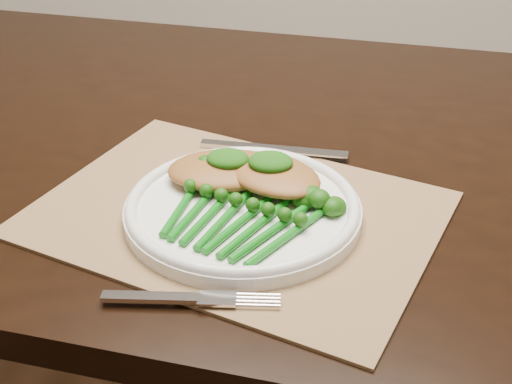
% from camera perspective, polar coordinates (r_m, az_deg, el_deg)
% --- Properties ---
extents(dining_table, '(1.67, 1.03, 0.75)m').
position_cam_1_polar(dining_table, '(1.23, 1.27, -11.43)').
color(dining_table, black).
rests_on(dining_table, ground).
extents(placemat, '(0.54, 0.46, 0.00)m').
position_cam_1_polar(placemat, '(0.84, -1.60, -1.75)').
color(placemat, olive).
rests_on(placemat, dining_table).
extents(dinner_plate, '(0.28, 0.28, 0.02)m').
position_cam_1_polar(dinner_plate, '(0.83, -1.07, -1.29)').
color(dinner_plate, white).
rests_on(dinner_plate, placemat).
extents(knife, '(0.20, 0.02, 0.01)m').
position_cam_1_polar(knife, '(0.98, 0.26, 3.56)').
color(knife, silver).
rests_on(knife, placemat).
extents(fork, '(0.18, 0.04, 0.01)m').
position_cam_1_polar(fork, '(0.71, -4.30, -8.51)').
color(fork, silver).
rests_on(fork, placemat).
extents(chicken_fillet_left, '(0.16, 0.12, 0.03)m').
position_cam_1_polar(chicken_fillet_left, '(0.87, -2.52, 1.79)').
color(chicken_fillet_left, '#935E2A').
rests_on(chicken_fillet_left, dinner_plate).
extents(chicken_fillet_right, '(0.16, 0.14, 0.03)m').
position_cam_1_polar(chicken_fillet_right, '(0.85, 1.31, 1.43)').
color(chicken_fillet_right, '#935E2A').
rests_on(chicken_fillet_right, dinner_plate).
extents(pesto_dollop_left, '(0.05, 0.04, 0.02)m').
position_cam_1_polar(pesto_dollop_left, '(0.86, -2.27, 2.67)').
color(pesto_dollop_left, '#103F09').
rests_on(pesto_dollop_left, chicken_fillet_left).
extents(pesto_dollop_right, '(0.05, 0.05, 0.02)m').
position_cam_1_polar(pesto_dollop_right, '(0.84, 1.17, 2.42)').
color(pesto_dollop_right, '#103F09').
rests_on(pesto_dollop_right, chicken_fillet_right).
extents(broccolini_bundle, '(0.21, 0.22, 0.04)m').
position_cam_1_polar(broccolini_bundle, '(0.80, -1.71, -2.09)').
color(broccolini_bundle, '#0C6111').
rests_on(broccolini_bundle, dinner_plate).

